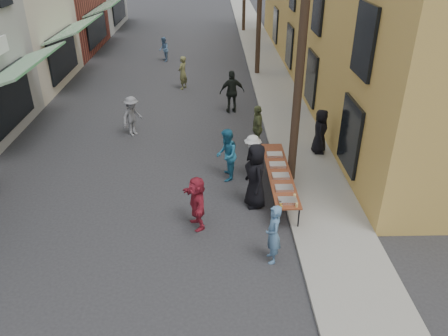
{
  "coord_description": "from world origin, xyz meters",
  "views": [
    {
      "loc": [
        1.81,
        -9.27,
        7.21
      ],
      "look_at": [
        2.09,
        1.55,
        1.3
      ],
      "focal_mm": 35.0,
      "sensor_mm": 36.0,
      "label": 1
    }
  ],
  "objects_px": {
    "guest_front_a": "(256,176)",
    "guest_front_c": "(227,155)",
    "utility_pole_near": "(302,41)",
    "catering_tray_sausage": "(288,201)",
    "serving_table": "(279,173)",
    "server": "(320,131)"
  },
  "relations": [
    {
      "from": "utility_pole_near",
      "to": "guest_front_c",
      "type": "relative_size",
      "value": 5.18
    },
    {
      "from": "server",
      "to": "catering_tray_sausage",
      "type": "bearing_deg",
      "value": 169.32
    },
    {
      "from": "utility_pole_near",
      "to": "catering_tray_sausage",
      "type": "height_order",
      "value": "utility_pole_near"
    },
    {
      "from": "guest_front_c",
      "to": "utility_pole_near",
      "type": "bearing_deg",
      "value": 87.92
    },
    {
      "from": "serving_table",
      "to": "guest_front_a",
      "type": "xyz_separation_m",
      "value": [
        -0.79,
        -0.62,
        0.28
      ]
    },
    {
      "from": "serving_table",
      "to": "catering_tray_sausage",
      "type": "xyz_separation_m",
      "value": [
        -0.0,
        -1.65,
        0.08
      ]
    },
    {
      "from": "guest_front_a",
      "to": "utility_pole_near",
      "type": "bearing_deg",
      "value": 124.17
    },
    {
      "from": "server",
      "to": "utility_pole_near",
      "type": "bearing_deg",
      "value": 157.66
    },
    {
      "from": "utility_pole_near",
      "to": "guest_front_a",
      "type": "relative_size",
      "value": 4.55
    },
    {
      "from": "catering_tray_sausage",
      "to": "server",
      "type": "xyz_separation_m",
      "value": [
        1.81,
        4.29,
        0.12
      ]
    },
    {
      "from": "serving_table",
      "to": "guest_front_a",
      "type": "bearing_deg",
      "value": -141.54
    },
    {
      "from": "catering_tray_sausage",
      "to": "guest_front_c",
      "type": "height_order",
      "value": "guest_front_c"
    },
    {
      "from": "utility_pole_near",
      "to": "server",
      "type": "bearing_deg",
      "value": 55.42
    },
    {
      "from": "guest_front_a",
      "to": "guest_front_c",
      "type": "distance_m",
      "value": 1.77
    },
    {
      "from": "catering_tray_sausage",
      "to": "guest_front_c",
      "type": "distance_m",
      "value": 3.04
    },
    {
      "from": "catering_tray_sausage",
      "to": "guest_front_a",
      "type": "height_order",
      "value": "guest_front_a"
    },
    {
      "from": "guest_front_c",
      "to": "catering_tray_sausage",
      "type": "bearing_deg",
      "value": 34.55
    },
    {
      "from": "utility_pole_near",
      "to": "server",
      "type": "height_order",
      "value": "utility_pole_near"
    },
    {
      "from": "guest_front_a",
      "to": "server",
      "type": "bearing_deg",
      "value": 128.96
    },
    {
      "from": "catering_tray_sausage",
      "to": "guest_front_a",
      "type": "distance_m",
      "value": 1.31
    },
    {
      "from": "catering_tray_sausage",
      "to": "server",
      "type": "relative_size",
      "value": 0.31
    },
    {
      "from": "utility_pole_near",
      "to": "server",
      "type": "xyz_separation_m",
      "value": [
        1.3,
        1.89,
        -3.59
      ]
    }
  ]
}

